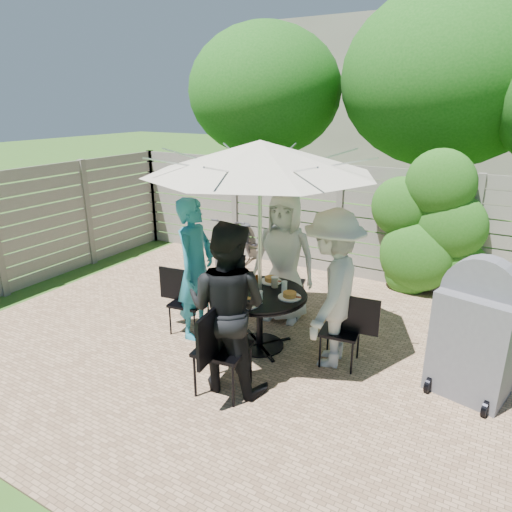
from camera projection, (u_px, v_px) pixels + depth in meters
The scene contains 22 objects.
backyard_envelope at pixel (436, 107), 12.82m from camera, with size 60.00×60.00×5.00m.
patio_table at pixel (260, 310), 5.27m from camera, with size 1.20×1.20×0.70m.
umbrella at pixel (260, 157), 4.71m from camera, with size 2.77×2.77×2.40m.
chair_back at pixel (286, 296), 6.19m from camera, with size 0.52×0.69×0.91m.
person_back at pixel (284, 258), 5.88m from camera, with size 0.83×0.54×1.71m, color silver.
chair_left at pixel (188, 314), 5.70m from camera, with size 0.62×0.45×0.83m.
person_left at pixel (196, 269), 5.45m from camera, with size 0.63×0.42×1.74m, color teal.
chair_front at pixel (222, 366), 4.49m from camera, with size 0.53×0.74×0.99m.
person_front at pixel (227, 308), 4.43m from camera, with size 0.85×0.66×1.74m, color black.
chair_right at pixel (341, 344), 5.00m from camera, with size 0.62×0.45×0.83m.
person_right at pixel (332, 290), 4.85m from camera, with size 1.13×0.65×1.75m, color beige.
plate_back at pixel (271, 280), 5.51m from camera, with size 0.26×0.26×0.06m.
plate_left at pixel (231, 286), 5.33m from camera, with size 0.26×0.26×0.06m.
plate_front at pixel (247, 303), 4.88m from camera, with size 0.26×0.26×0.06m.
plate_right at pixel (290, 296), 5.07m from camera, with size 0.26×0.26×0.06m.
glass_left at pixel (235, 287), 5.19m from camera, with size 0.07×0.07×0.14m, color silver.
glass_front at pixel (260, 297), 4.92m from camera, with size 0.07×0.07×0.14m, color silver.
glass_right at pixel (284, 287), 5.18m from camera, with size 0.07×0.07×0.14m, color silver.
syrup_jug at pixel (257, 284), 5.25m from camera, with size 0.09×0.09×0.16m, color #59280C.
coffee_cup at pixel (275, 282), 5.34m from camera, with size 0.08×0.08×0.12m, color #C6B293.
bicycle at pixel (240, 240), 8.03m from camera, with size 0.61×1.76×0.92m, color #333338.
bbq_grill at pixel (475, 334), 4.38m from camera, with size 0.81×0.69×1.43m.
Camera 1 is at (2.43, -3.92, 2.78)m, focal length 32.00 mm.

